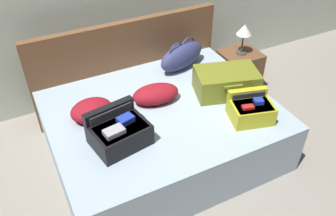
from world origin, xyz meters
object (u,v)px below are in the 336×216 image
object	(u,v)px
pillow_center_head	(91,110)
nightstand	(238,71)
hard_case_medium	(119,132)
hard_case_large	(226,82)
bed	(162,131)
table_lamp	(244,31)
pillow_near_headboard	(156,94)
hard_case_small	(251,110)
duffel_bag	(182,56)

from	to	relation	value
pillow_center_head	nightstand	xyz separation A→B (m)	(1.90, 0.39, -0.36)
pillow_center_head	hard_case_medium	bearing A→B (deg)	-75.61
hard_case_large	nightstand	distance (m)	0.95
bed	table_lamp	bearing A→B (deg)	23.35
pillow_near_headboard	table_lamp	size ratio (longest dim) A/B	1.24
nightstand	table_lamp	distance (m)	0.52
pillow_near_headboard	hard_case_large	bearing A→B (deg)	-14.26
hard_case_large	pillow_center_head	world-z (taller)	hard_case_large
hard_case_medium	hard_case_small	world-z (taller)	hard_case_medium
hard_case_small	nightstand	size ratio (longest dim) A/B	0.84
pillow_near_headboard	pillow_center_head	xyz separation A→B (m)	(-0.60, 0.04, -0.00)
duffel_bag	pillow_near_headboard	xyz separation A→B (m)	(-0.51, -0.43, -0.05)
hard_case_small	duffel_bag	bearing A→B (deg)	112.38
hard_case_large	hard_case_medium	xyz separation A→B (m)	(-1.16, -0.21, -0.01)
pillow_near_headboard	nightstand	world-z (taller)	pillow_near_headboard
hard_case_medium	pillow_near_headboard	xyz separation A→B (m)	(0.50, 0.38, -0.03)
duffel_bag	pillow_near_headboard	bearing A→B (deg)	-139.74
hard_case_medium	pillow_center_head	size ratio (longest dim) A/B	1.32
hard_case_large	hard_case_small	xyz separation A→B (m)	(-0.03, -0.43, -0.02)
nightstand	table_lamp	size ratio (longest dim) A/B	1.41
pillow_center_head	nightstand	size ratio (longest dim) A/B	0.74
pillow_center_head	table_lamp	bearing A→B (deg)	11.57
hard_case_medium	duffel_bag	xyz separation A→B (m)	(1.01, 0.80, 0.03)
pillow_near_headboard	nightstand	bearing A→B (deg)	18.21
hard_case_medium	pillow_near_headboard	bearing A→B (deg)	26.98
bed	pillow_center_head	world-z (taller)	pillow_center_head
nightstand	bed	bearing A→B (deg)	-156.65
hard_case_small	pillow_near_headboard	distance (m)	0.87
hard_case_medium	nightstand	bearing A→B (deg)	14.10
hard_case_medium	table_lamp	size ratio (longest dim) A/B	1.38
bed	duffel_bag	xyz separation A→B (m)	(0.51, 0.56, 0.40)
hard_case_large	hard_case_medium	bearing A→B (deg)	-153.21
hard_case_large	hard_case_small	bearing A→B (deg)	-77.33
pillow_near_headboard	bed	bearing A→B (deg)	-90.97
bed	table_lamp	size ratio (longest dim) A/B	5.71
hard_case_large	duffel_bag	bearing A→B (deg)	121.38
hard_case_large	table_lamp	bearing A→B (deg)	60.00
bed	hard_case_large	distance (m)	0.77
bed	nightstand	size ratio (longest dim) A/B	4.06
table_lamp	duffel_bag	bearing A→B (deg)	179.76
hard_case_small	nightstand	bearing A→B (deg)	72.56
table_lamp	hard_case_medium	bearing A→B (deg)	-155.92
hard_case_medium	pillow_center_head	xyz separation A→B (m)	(-0.11, 0.41, -0.03)
hard_case_medium	pillow_near_headboard	world-z (taller)	hard_case_medium
pillow_center_head	bed	bearing A→B (deg)	-15.83
pillow_near_headboard	nightstand	distance (m)	1.41
hard_case_medium	bed	bearing A→B (deg)	15.96
duffel_bag	nightstand	bearing A→B (deg)	-0.24
hard_case_small	nightstand	xyz separation A→B (m)	(0.66, 1.03, -0.37)
duffel_bag	pillow_near_headboard	distance (m)	0.67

